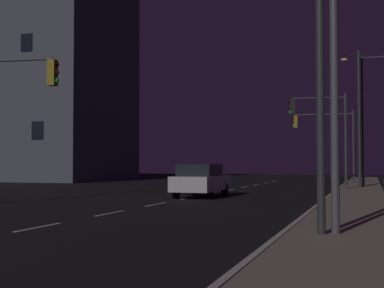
% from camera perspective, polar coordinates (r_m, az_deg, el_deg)
% --- Properties ---
extents(ground_plane, '(112.00, 112.00, 0.00)m').
position_cam_1_polar(ground_plane, '(22.08, -3.26, -6.25)').
color(ground_plane, black).
rests_on(ground_plane, ground).
extents(sidewalk_right, '(2.40, 77.00, 0.14)m').
position_cam_1_polar(sidewalk_right, '(20.56, 16.71, -6.29)').
color(sidewalk_right, gray).
rests_on(sidewalk_right, ground).
extents(lane_markings_center, '(0.14, 50.00, 0.01)m').
position_cam_1_polar(lane_markings_center, '(25.36, -0.36, -5.68)').
color(lane_markings_center, silver).
rests_on(lane_markings_center, ground).
extents(lane_edge_line, '(0.14, 53.00, 0.01)m').
position_cam_1_polar(lane_edge_line, '(25.63, 13.74, -5.58)').
color(lane_edge_line, silver).
rests_on(lane_edge_line, ground).
extents(car, '(1.87, 4.42, 1.57)m').
position_cam_1_polar(car, '(26.08, 0.95, -3.78)').
color(car, silver).
rests_on(car, ground).
extents(traffic_light_mid_left, '(4.60, 0.45, 5.45)m').
position_cam_1_polar(traffic_light_mid_left, '(42.76, 13.90, 1.27)').
color(traffic_light_mid_left, '#38383D').
rests_on(traffic_light_mid_left, sidewalk_right).
extents(traffic_light_near_right, '(3.32, 0.67, 5.57)m').
position_cam_1_polar(traffic_light_near_right, '(32.88, 13.39, 2.24)').
color(traffic_light_near_right, '#38383D').
rests_on(traffic_light_near_right, sidewalk_right).
extents(street_lamp_far_end, '(2.10, 0.36, 8.28)m').
position_cam_1_polar(street_lamp_far_end, '(36.02, 17.92, 3.55)').
color(street_lamp_far_end, '#2D3033').
rests_on(street_lamp_far_end, sidewalk_right).
extents(street_lamp_across_street, '(1.09, 1.94, 7.70)m').
position_cam_1_polar(street_lamp_across_street, '(11.97, 12.46, 13.11)').
color(street_lamp_across_street, '#2D3033').
rests_on(street_lamp_across_street, sidewalk_right).
extents(street_lamp_median, '(1.25, 1.77, 8.46)m').
position_cam_1_polar(street_lamp_median, '(35.45, 16.86, 3.78)').
color(street_lamp_median, '#2D3033').
rests_on(street_lamp_median, sidewalk_right).
extents(building_distant, '(23.03, 13.19, 28.15)m').
position_cam_1_polar(building_distant, '(57.77, -18.94, 10.57)').
color(building_distant, '#4C515B').
rests_on(building_distant, ground).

